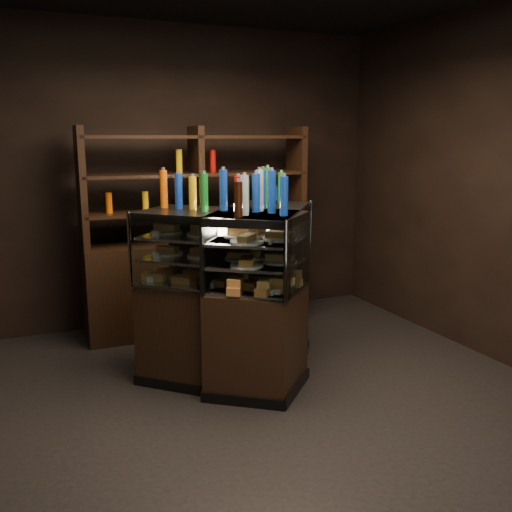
# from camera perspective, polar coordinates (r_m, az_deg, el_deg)

# --- Properties ---
(ground) EXTENTS (5.00, 5.00, 0.00)m
(ground) POSITION_cam_1_polar(r_m,az_deg,el_deg) (3.95, -1.85, -16.94)
(ground) COLOR black
(ground) RESTS_ON ground
(room_shell) EXTENTS (5.02, 5.02, 3.01)m
(room_shell) POSITION_cam_1_polar(r_m,az_deg,el_deg) (3.46, -2.07, 12.50)
(room_shell) COLOR black
(room_shell) RESTS_ON ground
(display_case) EXTENTS (1.63, 1.38, 1.36)m
(display_case) POSITION_cam_1_polar(r_m,az_deg,el_deg) (4.54, -1.41, -6.68)
(display_case) COLOR black
(display_case) RESTS_ON ground
(food_display) EXTENTS (1.24, 1.02, 0.42)m
(food_display) POSITION_cam_1_polar(r_m,az_deg,el_deg) (4.39, -1.43, 0.51)
(food_display) COLOR gold
(food_display) RESTS_ON display_case
(bottles_top) EXTENTS (1.07, 0.88, 0.30)m
(bottles_top) POSITION_cam_1_polar(r_m,az_deg,el_deg) (4.33, -1.49, 6.46)
(bottles_top) COLOR black
(bottles_top) RESTS_ON display_case
(potted_conifer) EXTENTS (0.40, 0.40, 0.85)m
(potted_conifer) POSITION_cam_1_polar(r_m,az_deg,el_deg) (5.15, -2.37, -4.11)
(potted_conifer) COLOR black
(potted_conifer) RESTS_ON ground
(back_shelving) EXTENTS (2.20, 0.46, 2.00)m
(back_shelving) POSITION_cam_1_polar(r_m,az_deg,el_deg) (5.68, -5.78, -1.35)
(back_shelving) COLOR black
(back_shelving) RESTS_ON ground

